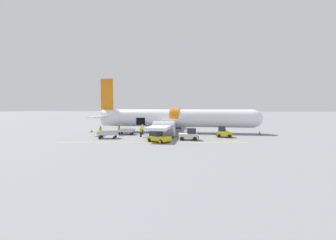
{
  "coord_description": "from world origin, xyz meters",
  "views": [
    {
      "loc": [
        6.91,
        -34.05,
        4.71
      ],
      "look_at": [
        1.49,
        1.58,
        2.59
      ],
      "focal_mm": 22.0,
      "sensor_mm": 36.0,
      "label": 1
    }
  ],
  "objects_px": {
    "airplane": "(172,119)",
    "ground_crew_loader_b": "(142,129)",
    "baggage_cart_queued": "(108,135)",
    "baggage_tug_mid": "(158,137)",
    "ground_crew_supervisor": "(141,131)",
    "baggage_tug_lead": "(189,135)",
    "baggage_tug_rear": "(224,132)",
    "ground_crew_loader_a": "(100,131)",
    "ground_crew_driver": "(119,128)",
    "baggage_cart_loading": "(127,132)"
  },
  "relations": [
    {
      "from": "baggage_tug_rear",
      "to": "ground_crew_loader_b",
      "type": "relative_size",
      "value": 1.43
    },
    {
      "from": "baggage_tug_mid",
      "to": "airplane",
      "type": "bearing_deg",
      "value": 87.59
    },
    {
      "from": "airplane",
      "to": "ground_crew_loader_b",
      "type": "height_order",
      "value": "airplane"
    },
    {
      "from": "airplane",
      "to": "ground_crew_loader_a",
      "type": "relative_size",
      "value": 18.04
    },
    {
      "from": "baggage_cart_queued",
      "to": "ground_crew_loader_a",
      "type": "relative_size",
      "value": 2.25
    },
    {
      "from": "airplane",
      "to": "ground_crew_supervisor",
      "type": "distance_m",
      "value": 8.52
    },
    {
      "from": "baggage_tug_rear",
      "to": "ground_crew_loader_a",
      "type": "distance_m",
      "value": 20.09
    },
    {
      "from": "ground_crew_supervisor",
      "to": "baggage_tug_lead",
      "type": "bearing_deg",
      "value": -13.77
    },
    {
      "from": "baggage_tug_lead",
      "to": "baggage_tug_rear",
      "type": "bearing_deg",
      "value": 35.09
    },
    {
      "from": "ground_crew_loader_a",
      "to": "ground_crew_supervisor",
      "type": "distance_m",
      "value": 6.69
    },
    {
      "from": "baggage_tug_lead",
      "to": "ground_crew_supervisor",
      "type": "distance_m",
      "value": 8.15
    },
    {
      "from": "ground_crew_driver",
      "to": "ground_crew_loader_a",
      "type": "bearing_deg",
      "value": -101.36
    },
    {
      "from": "ground_crew_loader_a",
      "to": "ground_crew_driver",
      "type": "distance_m",
      "value": 5.38
    },
    {
      "from": "baggage_tug_lead",
      "to": "ground_crew_loader_a",
      "type": "relative_size",
      "value": 1.66
    },
    {
      "from": "baggage_cart_queued",
      "to": "baggage_tug_mid",
      "type": "bearing_deg",
      "value": -14.29
    },
    {
      "from": "ground_crew_loader_b",
      "to": "baggage_cart_queued",
      "type": "bearing_deg",
      "value": -127.71
    },
    {
      "from": "baggage_tug_rear",
      "to": "baggage_tug_lead",
      "type": "bearing_deg",
      "value": -144.91
    },
    {
      "from": "airplane",
      "to": "ground_crew_driver",
      "type": "distance_m",
      "value": 10.31
    },
    {
      "from": "baggage_tug_lead",
      "to": "ground_crew_loader_b",
      "type": "height_order",
      "value": "ground_crew_loader_b"
    },
    {
      "from": "baggage_cart_loading",
      "to": "ground_crew_driver",
      "type": "xyz_separation_m",
      "value": [
        -2.34,
        2.31,
        0.41
      ]
    },
    {
      "from": "baggage_cart_queued",
      "to": "ground_crew_supervisor",
      "type": "bearing_deg",
      "value": 27.08
    },
    {
      "from": "ground_crew_supervisor",
      "to": "airplane",
      "type": "bearing_deg",
      "value": 59.41
    },
    {
      "from": "ground_crew_loader_a",
      "to": "ground_crew_driver",
      "type": "bearing_deg",
      "value": 78.64
    },
    {
      "from": "airplane",
      "to": "ground_crew_driver",
      "type": "bearing_deg",
      "value": -165.43
    },
    {
      "from": "baggage_tug_rear",
      "to": "ground_crew_driver",
      "type": "relative_size",
      "value": 1.51
    },
    {
      "from": "baggage_tug_mid",
      "to": "ground_crew_loader_a",
      "type": "xyz_separation_m",
      "value": [
        -10.42,
        3.78,
        0.28
      ]
    },
    {
      "from": "baggage_cart_queued",
      "to": "airplane",
      "type": "bearing_deg",
      "value": 47.27
    },
    {
      "from": "baggage_cart_loading",
      "to": "ground_crew_loader_a",
      "type": "height_order",
      "value": "ground_crew_loader_a"
    },
    {
      "from": "ground_crew_supervisor",
      "to": "baggage_tug_mid",
      "type": "bearing_deg",
      "value": -49.64
    },
    {
      "from": "ground_crew_driver",
      "to": "baggage_tug_rear",
      "type": "bearing_deg",
      "value": -8.42
    },
    {
      "from": "baggage_cart_loading",
      "to": "airplane",
      "type": "bearing_deg",
      "value": 32.97
    },
    {
      "from": "ground_crew_driver",
      "to": "baggage_tug_lead",
      "type": "bearing_deg",
      "value": -25.92
    },
    {
      "from": "ground_crew_loader_a",
      "to": "baggage_cart_queued",
      "type": "bearing_deg",
      "value": -38.14
    },
    {
      "from": "baggage_cart_loading",
      "to": "ground_crew_loader_b",
      "type": "bearing_deg",
      "value": 11.26
    },
    {
      "from": "ground_crew_loader_b",
      "to": "baggage_tug_lead",
      "type": "bearing_deg",
      "value": -29.63
    },
    {
      "from": "baggage_cart_queued",
      "to": "ground_crew_supervisor",
      "type": "distance_m",
      "value": 5.09
    },
    {
      "from": "baggage_tug_rear",
      "to": "ground_crew_driver",
      "type": "bearing_deg",
      "value": 171.58
    },
    {
      "from": "baggage_cart_queued",
      "to": "ground_crew_loader_b",
      "type": "height_order",
      "value": "ground_crew_loader_b"
    },
    {
      "from": "baggage_tug_mid",
      "to": "baggage_cart_loading",
      "type": "height_order",
      "value": "baggage_tug_mid"
    },
    {
      "from": "airplane",
      "to": "baggage_tug_rear",
      "type": "distance_m",
      "value": 10.66
    },
    {
      "from": "baggage_cart_queued",
      "to": "ground_crew_driver",
      "type": "xyz_separation_m",
      "value": [
        -1.07,
        6.94,
        0.31
      ]
    },
    {
      "from": "baggage_tug_mid",
      "to": "ground_crew_loader_a",
      "type": "relative_size",
      "value": 2.01
    },
    {
      "from": "baggage_cart_loading",
      "to": "ground_crew_supervisor",
      "type": "distance_m",
      "value": 4.02
    },
    {
      "from": "baggage_cart_queued",
      "to": "ground_crew_loader_a",
      "type": "distance_m",
      "value": 2.73
    },
    {
      "from": "baggage_tug_lead",
      "to": "baggage_tug_mid",
      "type": "distance_m",
      "value": 4.84
    },
    {
      "from": "baggage_tug_lead",
      "to": "baggage_tug_rear",
      "type": "relative_size",
      "value": 1.15
    },
    {
      "from": "airplane",
      "to": "ground_crew_loader_a",
      "type": "height_order",
      "value": "airplane"
    },
    {
      "from": "ground_crew_supervisor",
      "to": "ground_crew_loader_a",
      "type": "bearing_deg",
      "value": -174.49
    },
    {
      "from": "ground_crew_loader_b",
      "to": "baggage_tug_mid",
      "type": "bearing_deg",
      "value": -59.53
    },
    {
      "from": "baggage_tug_lead",
      "to": "ground_crew_supervisor",
      "type": "bearing_deg",
      "value": 166.23
    }
  ]
}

